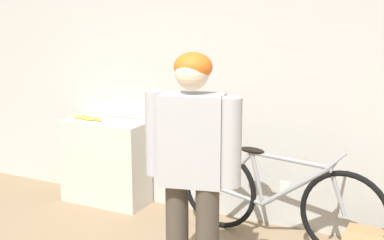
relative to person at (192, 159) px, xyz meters
The scene contains 5 objects.
wall_back 1.45m from the person, 102.92° to the left, with size 8.00×0.07×2.60m.
side_shelf 1.96m from the person, 142.60° to the left, with size 0.83×0.37×0.82m.
person is the anchor object (origin of this frame).
bicycle 1.20m from the person, 75.14° to the left, with size 1.79×0.46×0.78m.
banana 1.99m from the person, 146.26° to the left, with size 0.34×0.10×0.04m.
Camera 1 is at (1.75, -1.74, 1.96)m, focal length 50.00 mm.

